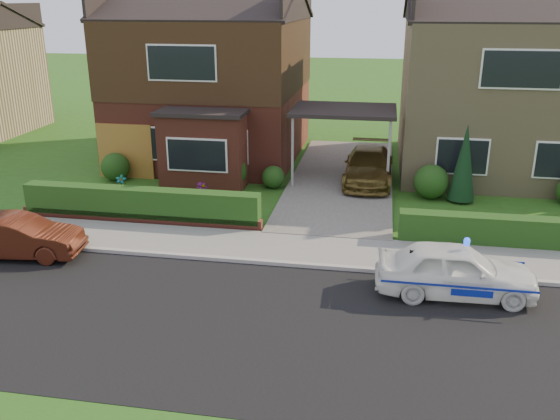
# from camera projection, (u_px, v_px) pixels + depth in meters

# --- Properties ---
(ground) EXTENTS (120.00, 120.00, 0.00)m
(ground) POSITION_uv_depth(u_px,v_px,m) (302.00, 330.00, 12.49)
(ground) COLOR #294E15
(ground) RESTS_ON ground
(road) EXTENTS (60.00, 6.00, 0.02)m
(road) POSITION_uv_depth(u_px,v_px,m) (302.00, 330.00, 12.49)
(road) COLOR black
(road) RESTS_ON ground
(kerb) EXTENTS (60.00, 0.16, 0.12)m
(kerb) POSITION_uv_depth(u_px,v_px,m) (318.00, 266.00, 15.30)
(kerb) COLOR #9E9993
(kerb) RESTS_ON ground
(sidewalk) EXTENTS (60.00, 2.00, 0.10)m
(sidewalk) POSITION_uv_depth(u_px,v_px,m) (323.00, 251.00, 16.28)
(sidewalk) COLOR slate
(sidewalk) RESTS_ON ground
(driveway) EXTENTS (3.80, 12.00, 0.12)m
(driveway) POSITION_uv_depth(u_px,v_px,m) (342.00, 179.00, 22.67)
(driveway) COLOR #666059
(driveway) RESTS_ON ground
(house_left) EXTENTS (7.50, 9.53, 7.25)m
(house_left) POSITION_uv_depth(u_px,v_px,m) (213.00, 68.00, 25.03)
(house_left) COLOR brown
(house_left) RESTS_ON ground
(house_right) EXTENTS (7.50, 8.06, 7.25)m
(house_right) POSITION_uv_depth(u_px,v_px,m) (498.00, 77.00, 23.28)
(house_right) COLOR #9C8A60
(house_right) RESTS_ON ground
(carport_link) EXTENTS (3.80, 3.00, 2.77)m
(carport_link) POSITION_uv_depth(u_px,v_px,m) (344.00, 112.00, 21.75)
(carport_link) COLOR black
(carport_link) RESTS_ON ground
(garage_door) EXTENTS (2.20, 0.10, 2.10)m
(garage_door) POSITION_uv_depth(u_px,v_px,m) (125.00, 151.00, 22.71)
(garage_door) COLOR brown
(garage_door) RESTS_ON ground
(dwarf_wall) EXTENTS (7.70, 0.25, 0.36)m
(dwarf_wall) POSITION_uv_depth(u_px,v_px,m) (140.00, 218.00, 18.29)
(dwarf_wall) COLOR brown
(dwarf_wall) RESTS_ON ground
(hedge_left) EXTENTS (7.50, 0.55, 0.90)m
(hedge_left) POSITION_uv_depth(u_px,v_px,m) (142.00, 222.00, 18.49)
(hedge_left) COLOR black
(hedge_left) RESTS_ON ground
(hedge_right) EXTENTS (7.50, 0.55, 0.80)m
(hedge_right) POSITION_uv_depth(u_px,v_px,m) (534.00, 249.00, 16.51)
(hedge_right) COLOR black
(hedge_right) RESTS_ON ground
(shrub_left_far) EXTENTS (1.08, 1.08, 1.08)m
(shrub_left_far) POSITION_uv_depth(u_px,v_px,m) (115.00, 167.00, 22.50)
(shrub_left_far) COLOR black
(shrub_left_far) RESTS_ON ground
(shrub_left_mid) EXTENTS (1.32, 1.32, 1.32)m
(shrub_left_mid) POSITION_uv_depth(u_px,v_px,m) (229.00, 171.00, 21.54)
(shrub_left_mid) COLOR black
(shrub_left_mid) RESTS_ON ground
(shrub_left_near) EXTENTS (0.84, 0.84, 0.84)m
(shrub_left_near) POSITION_uv_depth(u_px,v_px,m) (273.00, 177.00, 21.64)
(shrub_left_near) COLOR black
(shrub_left_near) RESTS_ON ground
(shrub_right_near) EXTENTS (1.20, 1.20, 1.20)m
(shrub_right_near) POSITION_uv_depth(u_px,v_px,m) (431.00, 182.00, 20.48)
(shrub_right_near) COLOR black
(shrub_right_near) RESTS_ON ground
(conifer_a) EXTENTS (0.90, 0.90, 2.60)m
(conifer_a) POSITION_uv_depth(u_px,v_px,m) (464.00, 165.00, 19.90)
(conifer_a) COLOR black
(conifer_a) RESTS_ON ground
(police_car) EXTENTS (3.39, 3.73, 1.42)m
(police_car) POSITION_uv_depth(u_px,v_px,m) (455.00, 271.00, 13.75)
(police_car) COLOR white
(police_car) RESTS_ON ground
(driveway_car) EXTENTS (1.76, 4.26, 1.23)m
(driveway_car) POSITION_uv_depth(u_px,v_px,m) (369.00, 166.00, 21.93)
(driveway_car) COLOR brown
(driveway_car) RESTS_ON driveway
(street_car) EXTENTS (1.58, 3.53, 1.12)m
(street_car) POSITION_uv_depth(u_px,v_px,m) (18.00, 237.00, 15.83)
(street_car) COLOR #43190E
(street_car) RESTS_ON ground
(potted_plant_a) EXTENTS (0.43, 0.33, 0.73)m
(potted_plant_a) POSITION_uv_depth(u_px,v_px,m) (122.00, 186.00, 20.86)
(potted_plant_a) COLOR gray
(potted_plant_a) RESTS_ON ground
(potted_plant_b) EXTENTS (0.54, 0.49, 0.80)m
(potted_plant_b) POSITION_uv_depth(u_px,v_px,m) (244.00, 210.00, 18.35)
(potted_plant_b) COLOR gray
(potted_plant_b) RESTS_ON ground
(potted_plant_c) EXTENTS (0.62, 0.62, 0.82)m
(potted_plant_c) POSITION_uv_depth(u_px,v_px,m) (202.00, 195.00, 19.69)
(potted_plant_c) COLOR gray
(potted_plant_c) RESTS_ON ground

